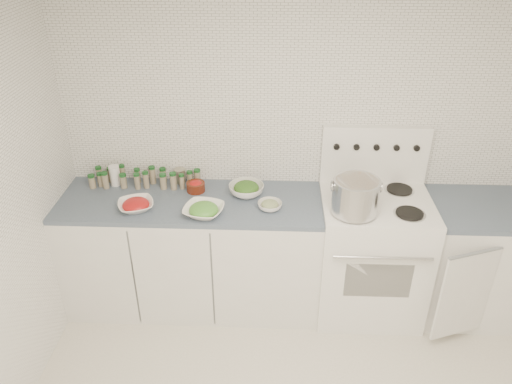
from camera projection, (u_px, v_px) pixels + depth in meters
name	position (u px, v px, depth m)	size (l,w,h in m)	color
room_walls	(329.00, 214.00, 2.12)	(3.54, 3.04, 2.52)	white
counter_left	(194.00, 252.00, 3.73)	(1.85, 0.62, 0.90)	white
stove	(370.00, 251.00, 3.65)	(0.76, 0.70, 1.36)	white
counter_right	(483.00, 259.00, 3.65)	(0.89, 0.77, 0.90)	white
stock_pot	(356.00, 195.00, 3.23)	(0.33, 0.30, 0.23)	silver
bowl_tomato	(136.00, 205.00, 3.38)	(0.30, 0.30, 0.08)	white
bowl_snowpea	(204.00, 210.00, 3.32)	(0.31, 0.31, 0.09)	white
bowl_broccoli	(246.00, 189.00, 3.55)	(0.32, 0.32, 0.10)	white
bowl_zucchini	(270.00, 205.00, 3.38)	(0.20, 0.20, 0.07)	white
bowl_pepper	(196.00, 186.00, 3.60)	(0.13, 0.13, 0.08)	#511B0E
salt_canister	(115.00, 175.00, 3.66)	(0.08, 0.08, 0.15)	white
tin_can	(180.00, 176.00, 3.71)	(0.08, 0.08, 0.11)	#9A9782
spice_cluster	(141.00, 178.00, 3.66)	(0.81, 0.16, 0.14)	gray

